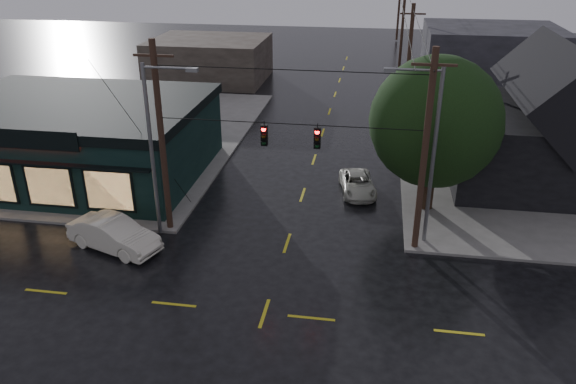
% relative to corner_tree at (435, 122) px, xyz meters
% --- Properties ---
extents(ground_plane, '(160.00, 160.00, 0.00)m').
position_rel_corner_tree_xyz_m(ground_plane, '(-7.34, -11.12, -5.30)').
color(ground_plane, black).
extents(sidewalk_nw, '(28.00, 28.00, 0.15)m').
position_rel_corner_tree_xyz_m(sidewalk_nw, '(-27.34, 8.88, -5.23)').
color(sidewalk_nw, '#62605C').
rests_on(sidewalk_nw, ground).
extents(pizza_shop, '(16.30, 12.34, 4.90)m').
position_rel_corner_tree_xyz_m(pizza_shop, '(-22.34, 1.82, -2.74)').
color(pizza_shop, black).
rests_on(pizza_shop, ground).
extents(ne_building, '(12.60, 11.60, 8.75)m').
position_rel_corner_tree_xyz_m(ne_building, '(7.66, 5.88, -0.83)').
color(ne_building, black).
rests_on(ne_building, ground).
extents(corner_tree, '(7.21, 7.21, 8.77)m').
position_rel_corner_tree_xyz_m(corner_tree, '(0.00, 0.00, 0.00)').
color(corner_tree, black).
rests_on(corner_tree, ground).
extents(utility_pole_nw, '(2.00, 0.32, 10.15)m').
position_rel_corner_tree_xyz_m(utility_pole_nw, '(-13.84, -4.62, -5.30)').
color(utility_pole_nw, black).
rests_on(utility_pole_nw, ground).
extents(utility_pole_ne, '(2.00, 0.32, 10.15)m').
position_rel_corner_tree_xyz_m(utility_pole_ne, '(-0.84, -4.62, -5.30)').
color(utility_pole_ne, black).
rests_on(utility_pole_ne, ground).
extents(utility_pole_far_a, '(2.00, 0.32, 9.65)m').
position_rel_corner_tree_xyz_m(utility_pole_far_a, '(-0.84, 16.88, -5.30)').
color(utility_pole_far_a, black).
rests_on(utility_pole_far_a, ground).
extents(utility_pole_far_b, '(2.00, 0.32, 9.15)m').
position_rel_corner_tree_xyz_m(utility_pole_far_b, '(-0.84, 36.88, -5.30)').
color(utility_pole_far_b, black).
rests_on(utility_pole_far_b, ground).
extents(utility_pole_far_c, '(2.00, 0.32, 9.15)m').
position_rel_corner_tree_xyz_m(utility_pole_far_c, '(-0.84, 56.88, -5.30)').
color(utility_pole_far_c, black).
rests_on(utility_pole_far_c, ground).
extents(span_signal_assembly, '(13.00, 0.48, 1.23)m').
position_rel_corner_tree_xyz_m(span_signal_assembly, '(-7.24, -4.62, 0.40)').
color(span_signal_assembly, black).
rests_on(span_signal_assembly, ground).
extents(streetlight_nw, '(5.40, 0.30, 9.15)m').
position_rel_corner_tree_xyz_m(streetlight_nw, '(-14.14, -5.32, -5.30)').
color(streetlight_nw, slate).
rests_on(streetlight_nw, ground).
extents(streetlight_ne, '(5.40, 0.30, 9.15)m').
position_rel_corner_tree_xyz_m(streetlight_ne, '(-0.34, -3.92, -5.30)').
color(streetlight_ne, slate).
rests_on(streetlight_ne, ground).
extents(bg_building_west, '(12.00, 10.00, 4.40)m').
position_rel_corner_tree_xyz_m(bg_building_west, '(-21.34, 28.88, -3.10)').
color(bg_building_west, '#302823').
rests_on(bg_building_west, ground).
extents(bg_building_east, '(14.00, 12.00, 5.60)m').
position_rel_corner_tree_xyz_m(bg_building_east, '(8.66, 33.88, -2.50)').
color(bg_building_east, black).
rests_on(bg_building_east, ground).
extents(sedan_cream, '(5.28, 3.30, 1.64)m').
position_rel_corner_tree_xyz_m(sedan_cream, '(-15.88, -7.05, -4.48)').
color(sedan_cream, beige).
rests_on(sedan_cream, ground).
extents(suv_silver, '(2.67, 4.49, 1.17)m').
position_rel_corner_tree_xyz_m(suv_silver, '(-4.03, 1.74, -4.72)').
color(suv_silver, '#B6B6A8').
rests_on(suv_silver, ground).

